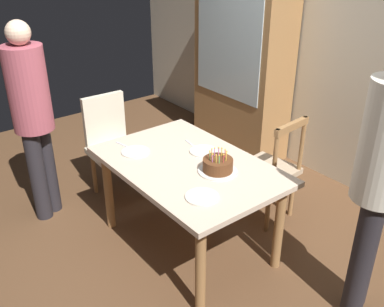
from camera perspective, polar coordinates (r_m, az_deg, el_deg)
ground at (r=3.63m, az=-0.50°, el=-11.72°), size 6.40×6.40×0.00m
back_wall at (r=4.33m, az=19.72°, el=12.56°), size 6.40×0.10×2.60m
dining_table at (r=3.26m, az=-0.54°, el=-2.79°), size 1.41×0.93×0.75m
birthday_cake at (r=3.08m, az=3.37°, el=-1.62°), size 0.28×0.28×0.17m
plate_near_celebrant at (r=3.39m, az=-7.36°, el=0.24°), size 0.22×0.22×0.01m
plate_far_side at (r=3.37m, az=1.54°, el=0.31°), size 0.22×0.22×0.01m
plate_near_guest at (r=2.81m, az=1.33°, el=-5.64°), size 0.22×0.22×0.01m
fork_near_celebrant at (r=3.51m, az=-8.87°, el=1.07°), size 0.18×0.05×0.01m
fork_far_side at (r=3.49m, az=-0.10°, el=1.21°), size 0.18×0.04×0.01m
chair_spindle_back at (r=3.76m, az=10.05°, el=-2.21°), size 0.48×0.48×0.95m
chair_upholstered at (r=4.11m, az=-10.46°, el=1.60°), size 0.46×0.46×0.95m
person_celebrant at (r=3.76m, az=-20.09°, el=5.06°), size 0.32×0.32×1.69m
person_guest at (r=2.74m, az=23.49°, el=-2.50°), size 0.32×0.32×1.79m
china_cabinet at (r=4.84m, az=6.53°, el=11.09°), size 1.10×0.45×1.90m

